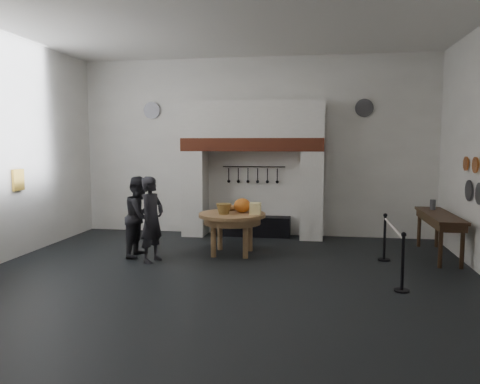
% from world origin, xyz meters
% --- Properties ---
extents(floor, '(9.00, 8.00, 0.02)m').
position_xyz_m(floor, '(0.00, 0.00, 0.00)').
color(floor, black).
rests_on(floor, ground).
extents(ceiling, '(9.00, 8.00, 0.02)m').
position_xyz_m(ceiling, '(0.00, 0.00, 4.50)').
color(ceiling, silver).
rests_on(ceiling, wall_back).
extents(wall_back, '(9.00, 0.02, 4.50)m').
position_xyz_m(wall_back, '(0.00, 4.00, 2.25)').
color(wall_back, white).
rests_on(wall_back, floor).
extents(wall_front, '(9.00, 0.02, 4.50)m').
position_xyz_m(wall_front, '(0.00, -4.00, 2.25)').
color(wall_front, white).
rests_on(wall_front, floor).
extents(chimney_pier_left, '(0.55, 0.70, 2.15)m').
position_xyz_m(chimney_pier_left, '(-1.48, 3.65, 1.07)').
color(chimney_pier_left, silver).
rests_on(chimney_pier_left, floor).
extents(chimney_pier_right, '(0.55, 0.70, 2.15)m').
position_xyz_m(chimney_pier_right, '(1.48, 3.65, 1.07)').
color(chimney_pier_right, silver).
rests_on(chimney_pier_right, floor).
extents(hearth_brick_band, '(3.50, 0.72, 0.32)m').
position_xyz_m(hearth_brick_band, '(0.00, 3.65, 2.31)').
color(hearth_brick_band, '#9E442B').
rests_on(hearth_brick_band, chimney_pier_left).
extents(chimney_hood, '(3.50, 0.70, 0.90)m').
position_xyz_m(chimney_hood, '(0.00, 3.65, 2.92)').
color(chimney_hood, silver).
rests_on(chimney_hood, hearth_brick_band).
extents(iron_range, '(1.90, 0.45, 0.50)m').
position_xyz_m(iron_range, '(0.00, 3.72, 0.25)').
color(iron_range, black).
rests_on(iron_range, floor).
extents(utensil_rail, '(1.60, 0.02, 0.02)m').
position_xyz_m(utensil_rail, '(0.00, 3.92, 1.75)').
color(utensil_rail, black).
rests_on(utensil_rail, wall_back).
extents(wall_plaque, '(0.05, 0.34, 0.44)m').
position_xyz_m(wall_plaque, '(-4.45, 0.80, 1.60)').
color(wall_plaque, gold).
rests_on(wall_plaque, wall_left).
extents(work_table, '(1.66, 1.66, 0.07)m').
position_xyz_m(work_table, '(-0.17, 1.73, 0.84)').
color(work_table, tan).
rests_on(work_table, floor).
extents(pumpkin, '(0.36, 0.36, 0.31)m').
position_xyz_m(pumpkin, '(0.03, 1.83, 1.03)').
color(pumpkin, orange).
rests_on(pumpkin, work_table).
extents(cheese_block_big, '(0.22, 0.22, 0.24)m').
position_xyz_m(cheese_block_big, '(0.33, 1.68, 0.99)').
color(cheese_block_big, '#FEEA98').
rests_on(cheese_block_big, work_table).
extents(cheese_block_small, '(0.18, 0.18, 0.20)m').
position_xyz_m(cheese_block_small, '(0.31, 1.98, 0.97)').
color(cheese_block_small, '#F4DC92').
rests_on(cheese_block_small, work_table).
extents(wicker_basket, '(0.38, 0.38, 0.22)m').
position_xyz_m(wicker_basket, '(-0.32, 1.58, 0.98)').
color(wicker_basket, olive).
rests_on(wicker_basket, work_table).
extents(bread_loaf, '(0.31, 0.18, 0.13)m').
position_xyz_m(bread_loaf, '(-0.27, 2.08, 0.94)').
color(bread_loaf, '#946134').
rests_on(bread_loaf, work_table).
extents(visitor_near, '(0.56, 0.71, 1.70)m').
position_xyz_m(visitor_near, '(-1.62, 0.85, 0.85)').
color(visitor_near, '#222227').
rests_on(visitor_near, floor).
extents(visitor_far, '(0.68, 0.85, 1.67)m').
position_xyz_m(visitor_far, '(-2.02, 1.25, 0.83)').
color(visitor_far, black).
rests_on(visitor_far, floor).
extents(side_table, '(0.55, 2.20, 0.06)m').
position_xyz_m(side_table, '(4.10, 2.19, 0.87)').
color(side_table, '#392714').
rests_on(side_table, floor).
extents(pewter_jug, '(0.12, 0.12, 0.22)m').
position_xyz_m(pewter_jug, '(4.10, 2.79, 1.01)').
color(pewter_jug, '#525258').
rests_on(pewter_jug, side_table).
extents(copper_pan_c, '(0.03, 0.30, 0.30)m').
position_xyz_m(copper_pan_c, '(4.46, 1.30, 1.95)').
color(copper_pan_c, '#C6662D').
rests_on(copper_pan_c, wall_right).
extents(copper_pan_d, '(0.03, 0.28, 0.28)m').
position_xyz_m(copper_pan_d, '(4.46, 1.85, 1.95)').
color(copper_pan_d, '#C6662D').
rests_on(copper_pan_d, wall_right).
extents(pewter_plate_mid, '(0.03, 0.40, 0.40)m').
position_xyz_m(pewter_plate_mid, '(4.46, 1.00, 1.45)').
color(pewter_plate_mid, '#4C4C51').
rests_on(pewter_plate_mid, wall_right).
extents(pewter_plate_right, '(0.03, 0.40, 0.40)m').
position_xyz_m(pewter_plate_right, '(4.46, 1.60, 1.45)').
color(pewter_plate_right, '#4C4C51').
rests_on(pewter_plate_right, wall_right).
extents(pewter_plate_back_left, '(0.44, 0.03, 0.44)m').
position_xyz_m(pewter_plate_back_left, '(-2.70, 3.96, 3.20)').
color(pewter_plate_back_left, '#4C4C51').
rests_on(pewter_plate_back_left, wall_back).
extents(pewter_plate_back_right, '(0.44, 0.03, 0.44)m').
position_xyz_m(pewter_plate_back_right, '(2.70, 3.96, 3.20)').
color(pewter_plate_back_right, '#4C4C51').
rests_on(pewter_plate_back_right, wall_back).
extents(barrier_post_near, '(0.05, 0.05, 0.90)m').
position_xyz_m(barrier_post_near, '(2.95, -0.33, 0.45)').
color(barrier_post_near, black).
rests_on(barrier_post_near, floor).
extents(barrier_post_far, '(0.05, 0.05, 0.90)m').
position_xyz_m(barrier_post_far, '(2.95, 1.67, 0.45)').
color(barrier_post_far, black).
rests_on(barrier_post_far, floor).
extents(barrier_rope, '(0.04, 2.00, 0.04)m').
position_xyz_m(barrier_rope, '(2.95, 0.67, 0.85)').
color(barrier_rope, silver).
rests_on(barrier_rope, barrier_post_near).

